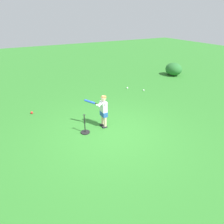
# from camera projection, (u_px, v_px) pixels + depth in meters

# --- Properties ---
(ground_plane) EXTENTS (40.00, 40.00, 0.00)m
(ground_plane) POSITION_uv_depth(u_px,v_px,m) (112.00, 134.00, 6.26)
(ground_plane) COLOR #2D7528
(child_batter) EXTENTS (0.58, 0.58, 1.08)m
(child_batter) POSITION_uv_depth(u_px,v_px,m) (103.00, 108.00, 6.38)
(child_batter) COLOR #232328
(child_batter) RESTS_ON ground
(play_ball_far_right) EXTENTS (0.07, 0.07, 0.07)m
(play_ball_far_right) POSITION_uv_depth(u_px,v_px,m) (144.00, 90.00, 9.67)
(play_ball_far_right) COLOR white
(play_ball_far_right) RESTS_ON ground
(play_ball_near_batter) EXTENTS (0.08, 0.08, 0.08)m
(play_ball_near_batter) POSITION_uv_depth(u_px,v_px,m) (127.00, 88.00, 9.94)
(play_ball_near_batter) COLOR white
(play_ball_near_batter) RESTS_ON ground
(play_ball_by_bucket) EXTENTS (0.09, 0.09, 0.09)m
(play_ball_by_bucket) POSITION_uv_depth(u_px,v_px,m) (32.00, 113.00, 7.47)
(play_ball_by_bucket) COLOR red
(play_ball_by_bucket) RESTS_ON ground
(play_ball_midfield) EXTENTS (0.08, 0.08, 0.08)m
(play_ball_midfield) POSITION_uv_depth(u_px,v_px,m) (105.00, 116.00, 7.25)
(play_ball_midfield) COLOR pink
(play_ball_midfield) RESTS_ON ground
(batting_tee) EXTENTS (0.28, 0.28, 0.62)m
(batting_tee) POSITION_uv_depth(u_px,v_px,m) (85.00, 130.00, 6.27)
(batting_tee) COLOR black
(batting_tee) RESTS_ON ground
(shrub_left_background) EXTENTS (1.02, 0.87, 0.73)m
(shrub_left_background) POSITION_uv_depth(u_px,v_px,m) (174.00, 69.00, 11.95)
(shrub_left_background) COLOR #286B2D
(shrub_left_background) RESTS_ON ground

